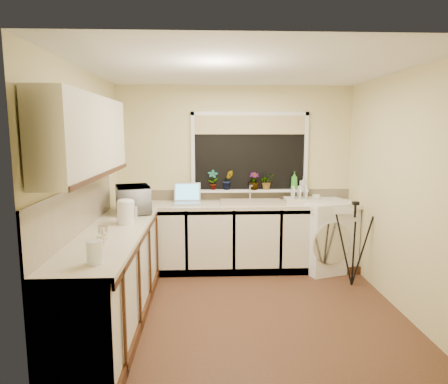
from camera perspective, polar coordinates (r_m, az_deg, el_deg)
floor at (r=4.49m, az=2.87°, el=-15.73°), size 3.20×3.20×0.00m
ceiling at (r=4.14m, az=3.13°, el=16.92°), size 3.20×3.20×0.00m
wall_back at (r=5.62m, az=1.54°, el=2.23°), size 3.20×0.00×3.20m
wall_front at (r=2.68m, az=6.06°, el=-5.00°), size 3.20×0.00×3.20m
wall_left at (r=4.29m, az=-18.78°, el=-0.24°), size 0.00×3.00×3.00m
wall_right at (r=4.58m, az=23.35°, el=0.04°), size 0.00×3.00×3.00m
base_cabinet_back at (r=5.46m, az=-1.70°, el=-6.46°), size 2.55×0.60×0.86m
base_cabinet_left at (r=4.13m, az=-15.33°, el=-11.82°), size 0.54×2.40×0.86m
worktop_back at (r=5.38m, az=1.75°, el=-1.79°), size 3.20×0.60×0.04m
worktop_left at (r=4.00m, az=-15.58°, el=-5.77°), size 0.60×2.40×0.04m
upper_cabinet at (r=3.77m, az=-18.76°, el=7.37°), size 0.28×1.90×0.70m
splashback_left at (r=4.02m, az=-19.73°, el=-2.31°), size 0.02×2.40×0.45m
splashback_back at (r=5.64m, az=1.54°, el=-0.36°), size 3.20×0.02×0.14m
window_glass at (r=5.60m, az=3.61°, el=5.52°), size 1.50×0.02×1.00m
window_blind at (r=5.57m, az=3.68°, el=9.37°), size 1.50×0.02×0.25m
windowsill at (r=5.60m, az=3.62°, el=0.22°), size 1.60×0.14×0.03m
sink at (r=5.39m, az=3.87°, el=-1.42°), size 0.82×0.46×0.03m
faucet at (r=5.55m, az=3.68°, el=-0.01°), size 0.03×0.03×0.24m
washing_machine at (r=5.63m, az=13.86°, el=-5.88°), size 0.82×0.81×0.93m
laptop at (r=5.40m, az=-5.19°, el=-0.83°), size 0.36×0.34×0.26m
kettle at (r=4.30m, az=-13.58°, el=-2.85°), size 0.18×0.18×0.23m
dish_rack at (r=5.49m, az=10.64°, el=-1.17°), size 0.44×0.34×0.06m
tripod at (r=5.12m, az=17.69°, el=-6.94°), size 0.58×0.58×1.03m
glass_jug at (r=3.10m, az=-17.61°, el=-8.06°), size 0.12×0.12×0.17m
steel_jar at (r=3.75m, az=-16.58°, el=-5.49°), size 0.09×0.09×0.12m
microwave at (r=4.88m, az=-12.55°, el=-1.00°), size 0.51×0.64×0.31m
plant_a at (r=5.54m, az=-1.56°, el=1.72°), size 0.14×0.10×0.27m
plant_b at (r=5.54m, az=0.54°, el=1.70°), size 0.17×0.15×0.27m
plant_c at (r=5.55m, az=4.21°, el=1.55°), size 0.15×0.15×0.24m
plant_d at (r=5.61m, az=6.01°, el=1.43°), size 0.22×0.21×0.21m
soap_bottle_green at (r=5.68m, az=9.82°, el=1.62°), size 0.10×0.10×0.24m
soap_bottle_clear at (r=5.69m, az=11.08°, el=1.25°), size 0.10×0.10×0.17m
cup_back at (r=5.65m, az=12.77°, el=-0.81°), size 0.14×0.14×0.09m
cup_left at (r=3.58m, az=-16.70°, el=-6.48°), size 0.09×0.09×0.08m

